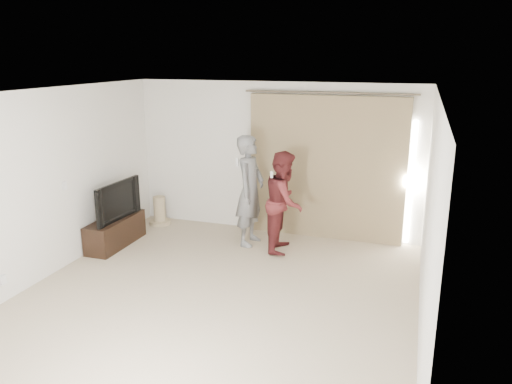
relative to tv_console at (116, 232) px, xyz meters
The scene contains 10 objects.
floor 2.59m from the tv_console, 28.44° to the right, with size 5.50×5.50×0.00m, color #BDA68D.
wall_back 2.93m from the tv_console, 33.92° to the left, with size 5.00×0.04×2.60m, color silver.
wall_left 1.64m from the tv_console, 100.84° to the right, with size 0.04×5.50×2.60m.
ceiling 3.50m from the tv_console, 28.44° to the right, with size 5.00×5.50×0.01m, color white.
curtain 3.63m from the tv_console, 24.57° to the left, with size 2.80×0.11×2.46m.
tv_console is the anchor object (origin of this frame).
tv 0.54m from the tv_console, ahead, with size 1.08×0.14×0.62m, color black.
scratching_post 1.18m from the tv_console, 81.99° to the left, with size 0.39×0.39×0.52m.
person_man 2.31m from the tv_console, 20.51° to the left, with size 0.47×0.68×1.81m.
person_woman 2.81m from the tv_console, 14.30° to the left, with size 0.67×0.83×1.60m.
Camera 1 is at (2.32, -5.35, 3.03)m, focal length 35.00 mm.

